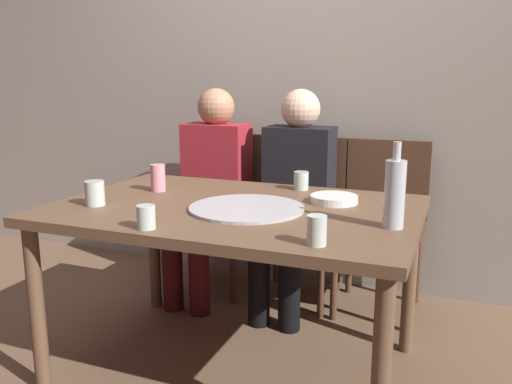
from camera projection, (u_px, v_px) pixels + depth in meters
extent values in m
plane|color=brown|center=(236.00, 368.00, 2.28)|extent=(8.00, 8.00, 0.00)
cube|color=gray|center=(315.00, 65.00, 3.06)|extent=(6.00, 0.10, 2.60)
cube|color=brown|center=(235.00, 210.00, 2.13)|extent=(1.45, 0.97, 0.04)
cylinder|color=brown|center=(37.00, 309.00, 2.06)|extent=(0.06, 0.06, 0.68)
cylinder|color=brown|center=(381.00, 379.00, 1.58)|extent=(0.06, 0.06, 0.68)
cylinder|color=brown|center=(154.00, 246.00, 2.83)|extent=(0.06, 0.06, 0.68)
cylinder|color=brown|center=(410.00, 280.00, 2.35)|extent=(0.06, 0.06, 0.68)
cylinder|color=#ADADB2|center=(247.00, 208.00, 2.06)|extent=(0.45, 0.45, 0.01)
cylinder|color=#B2BCC1|center=(395.00, 194.00, 1.79)|extent=(0.07, 0.07, 0.23)
cylinder|color=#B2BCC1|center=(397.00, 151.00, 1.76)|extent=(0.03, 0.03, 0.06)
cylinder|color=#B7C6BC|center=(146.00, 217.00, 1.79)|extent=(0.06, 0.06, 0.08)
cylinder|color=#B7C6BC|center=(317.00, 230.00, 1.62)|extent=(0.06, 0.06, 0.09)
cylinder|color=#B7C6BC|center=(301.00, 181.00, 2.42)|extent=(0.07, 0.07, 0.08)
cylinder|color=#B7C6BC|center=(95.00, 193.00, 2.12)|extent=(0.08, 0.08, 0.10)
cylinder|color=pink|center=(158.00, 178.00, 2.38)|extent=(0.07, 0.07, 0.12)
cylinder|color=white|center=(334.00, 199.00, 2.17)|extent=(0.20, 0.20, 0.03)
cube|color=#472D1E|center=(216.00, 213.00, 3.08)|extent=(0.44, 0.44, 0.05)
cube|color=#472D1E|center=(230.00, 170.00, 3.22)|extent=(0.44, 0.04, 0.45)
cylinder|color=#472D1E|center=(233.00, 266.00, 2.89)|extent=(0.04, 0.04, 0.42)
cylinder|color=#472D1E|center=(173.00, 258.00, 3.03)|extent=(0.04, 0.04, 0.42)
cylinder|color=#472D1E|center=(258.00, 246.00, 3.24)|extent=(0.04, 0.04, 0.42)
cylinder|color=#472D1E|center=(203.00, 239.00, 3.37)|extent=(0.04, 0.04, 0.42)
cube|color=#472D1E|center=(297.00, 221.00, 2.90)|extent=(0.44, 0.44, 0.05)
cube|color=#472D1E|center=(308.00, 175.00, 3.04)|extent=(0.44, 0.04, 0.45)
cylinder|color=#472D1E|center=(321.00, 279.00, 2.71)|extent=(0.04, 0.04, 0.42)
cylinder|color=#472D1E|center=(253.00, 269.00, 2.85)|extent=(0.04, 0.04, 0.42)
cylinder|color=#472D1E|center=(338.00, 256.00, 3.06)|extent=(0.04, 0.04, 0.42)
cylinder|color=#472D1E|center=(276.00, 248.00, 3.20)|extent=(0.04, 0.04, 0.42)
cube|color=#472D1E|center=(380.00, 230.00, 2.74)|extent=(0.44, 0.44, 0.05)
cube|color=#472D1E|center=(388.00, 181.00, 2.88)|extent=(0.44, 0.04, 0.45)
cylinder|color=#472D1E|center=(411.00, 291.00, 2.55)|extent=(0.04, 0.04, 0.42)
cylinder|color=#472D1E|center=(334.00, 281.00, 2.69)|extent=(0.04, 0.04, 0.42)
cylinder|color=#472D1E|center=(418.00, 266.00, 2.90)|extent=(0.04, 0.04, 0.42)
cylinder|color=#472D1E|center=(349.00, 257.00, 3.04)|extent=(0.04, 0.04, 0.42)
cube|color=maroon|center=(217.00, 169.00, 3.05)|extent=(0.36, 0.22, 0.52)
sphere|color=#A87A5B|center=(216.00, 107.00, 2.97)|extent=(0.21, 0.21, 0.21)
cylinder|color=#3F0E12|center=(215.00, 222.00, 2.89)|extent=(0.12, 0.40, 0.12)
cylinder|color=#3F0E12|center=(189.00, 219.00, 2.95)|extent=(0.12, 0.40, 0.12)
cylinder|color=#3F0E12|center=(199.00, 273.00, 2.76)|extent=(0.11, 0.11, 0.45)
cylinder|color=#3F0E12|center=(172.00, 269.00, 2.81)|extent=(0.11, 0.11, 0.45)
cube|color=black|center=(299.00, 175.00, 2.87)|extent=(0.36, 0.22, 0.52)
sphere|color=beige|center=(301.00, 109.00, 2.79)|extent=(0.21, 0.21, 0.21)
cylinder|color=black|center=(302.00, 232.00, 2.71)|extent=(0.12, 0.40, 0.12)
cylinder|color=black|center=(273.00, 229.00, 2.77)|extent=(0.12, 0.40, 0.12)
cylinder|color=black|center=(289.00, 287.00, 2.58)|extent=(0.11, 0.11, 0.45)
cylinder|color=black|center=(259.00, 282.00, 2.64)|extent=(0.11, 0.11, 0.45)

